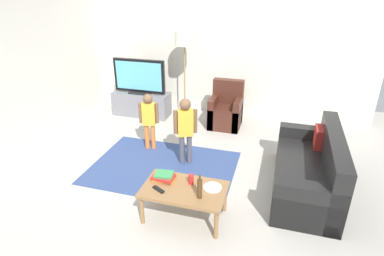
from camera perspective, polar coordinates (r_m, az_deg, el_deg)
ground at (r=4.62m, az=-2.12°, el=-10.38°), size 7.80×7.80×0.00m
wall_back at (r=6.81m, az=5.85°, el=13.68°), size 6.00×0.12×2.70m
area_rug at (r=5.06m, az=-5.17°, el=-6.94°), size 2.20×1.60×0.01m
tv_stand at (r=6.95m, az=-8.94°, el=4.26°), size 1.20×0.44×0.50m
tv at (r=6.75m, az=-9.36°, el=8.99°), size 1.10×0.28×0.71m
couch at (r=4.69m, az=20.57°, el=-7.36°), size 0.80×1.80×0.86m
armchair at (r=6.37m, az=6.07°, el=2.97°), size 0.60×0.60×0.90m
floor_lamp at (r=6.41m, az=-1.39°, el=14.87°), size 0.36×0.36×1.78m
child_near_tv at (r=5.38m, az=-7.68°, el=2.03°), size 0.32×0.17×0.99m
child_center at (r=4.86m, az=-1.18°, el=0.42°), size 0.34×0.21×1.08m
coffee_table at (r=3.90m, az=-1.38°, el=-11.24°), size 1.00×0.60×0.42m
book_stack at (r=4.01m, az=-5.02°, el=-8.61°), size 0.28×0.22×0.09m
bottle at (r=3.65m, az=1.36°, el=-10.67°), size 0.06×0.06×0.30m
tv_remote at (r=3.85m, az=-5.98°, el=-10.80°), size 0.17×0.12×0.02m
soda_can at (r=3.92m, az=-0.15°, el=-9.08°), size 0.07×0.07×0.12m
plate at (r=3.88m, az=3.66°, el=-10.49°), size 0.22×0.22×0.02m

